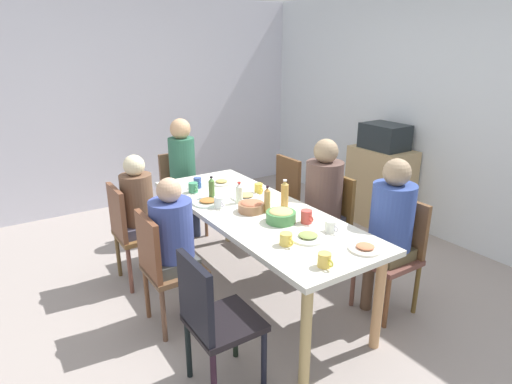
% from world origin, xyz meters
% --- Properties ---
extents(ground_plane, '(6.65, 6.65, 0.00)m').
position_xyz_m(ground_plane, '(0.00, 0.00, 0.00)').
color(ground_plane, '#9C918B').
extents(wall_back, '(5.78, 0.12, 2.60)m').
position_xyz_m(wall_back, '(0.00, 2.34, 1.30)').
color(wall_back, silver).
rests_on(wall_back, ground_plane).
extents(wall_left, '(0.12, 4.80, 2.60)m').
position_xyz_m(wall_left, '(-2.83, 0.00, 1.30)').
color(wall_left, silver).
rests_on(wall_left, ground_plane).
extents(dining_table, '(2.25, 0.83, 0.76)m').
position_xyz_m(dining_table, '(0.00, 0.00, 0.68)').
color(dining_table, silver).
rests_on(dining_table, ground_plane).
extents(chair_0, '(0.40, 0.40, 0.90)m').
position_xyz_m(chair_0, '(-0.75, -0.80, 0.51)').
color(chair_0, brown).
rests_on(chair_0, ground_plane).
extents(person_0, '(0.30, 0.30, 1.15)m').
position_xyz_m(person_0, '(-0.75, -0.70, 0.68)').
color(person_0, '#393A47').
rests_on(person_0, ground_plane).
extents(chair_1, '(0.40, 0.40, 0.90)m').
position_xyz_m(chair_1, '(0.75, 0.80, 0.51)').
color(chair_1, brown).
rests_on(chair_1, ground_plane).
extents(person_1, '(0.32, 0.32, 1.24)m').
position_xyz_m(person_1, '(0.75, 0.71, 0.75)').
color(person_1, brown).
rests_on(person_1, ground_plane).
extents(chair_2, '(0.40, 0.40, 0.90)m').
position_xyz_m(chair_2, '(0.00, 0.80, 0.51)').
color(chair_2, brown).
rests_on(chair_2, ground_plane).
extents(person_2, '(0.33, 0.33, 1.25)m').
position_xyz_m(person_2, '(-0.00, 0.71, 0.76)').
color(person_2, '#38394A').
rests_on(person_2, ground_plane).
extents(chair_3, '(0.40, 0.40, 0.90)m').
position_xyz_m(chair_3, '(-1.51, 0.00, 0.51)').
color(chair_3, brown).
rests_on(chair_3, ground_plane).
extents(person_3, '(0.30, 0.30, 1.30)m').
position_xyz_m(person_3, '(-1.42, 0.00, 0.77)').
color(person_3, '#2A334F').
rests_on(person_3, ground_plane).
extents(chair_4, '(0.40, 0.40, 0.90)m').
position_xyz_m(chair_4, '(0.00, -0.80, 0.51)').
color(chair_4, brown).
rests_on(chair_4, ground_plane).
extents(person_4, '(0.31, 0.31, 1.15)m').
position_xyz_m(person_4, '(0.00, -0.71, 0.69)').
color(person_4, '#49394A').
rests_on(person_4, ground_plane).
extents(chair_5, '(0.40, 0.40, 0.90)m').
position_xyz_m(chair_5, '(0.75, -0.80, 0.51)').
color(chair_5, black).
rests_on(chair_5, ground_plane).
extents(chair_6, '(0.40, 0.40, 0.90)m').
position_xyz_m(chair_6, '(-0.75, 0.80, 0.51)').
color(chair_6, brown).
rests_on(chair_6, ground_plane).
extents(plate_0, '(0.20, 0.20, 0.04)m').
position_xyz_m(plate_0, '(-0.74, 0.10, 0.77)').
color(plate_0, silver).
rests_on(plate_0, dining_table).
extents(plate_1, '(0.21, 0.21, 0.04)m').
position_xyz_m(plate_1, '(0.97, 0.20, 0.77)').
color(plate_1, silver).
rests_on(plate_1, dining_table).
extents(plate_2, '(0.24, 0.24, 0.04)m').
position_xyz_m(plate_2, '(0.64, -0.00, 0.77)').
color(plate_2, white).
rests_on(plate_2, dining_table).
extents(plate_3, '(0.25, 0.25, 0.04)m').
position_xyz_m(plate_3, '(-0.28, 0.08, 0.77)').
color(plate_3, silver).
rests_on(plate_3, dining_table).
extents(plate_4, '(0.25, 0.25, 0.04)m').
position_xyz_m(plate_4, '(-0.34, -0.26, 0.77)').
color(plate_4, white).
rests_on(plate_4, dining_table).
extents(bowl_0, '(0.22, 0.22, 0.10)m').
position_xyz_m(bowl_0, '(0.31, 0.02, 0.81)').
color(bowl_0, '#458346').
rests_on(bowl_0, dining_table).
extents(bowl_1, '(0.21, 0.21, 0.09)m').
position_xyz_m(bowl_1, '(0.01, -0.05, 0.80)').
color(bowl_1, '#996847').
rests_on(bowl_1, dining_table).
extents(cup_0, '(0.12, 0.09, 0.09)m').
position_xyz_m(cup_0, '(-0.67, -0.23, 0.81)').
color(cup_0, '#3D8B63').
rests_on(cup_0, dining_table).
extents(cup_1, '(0.11, 0.07, 0.10)m').
position_xyz_m(cup_1, '(-0.76, -0.15, 0.81)').
color(cup_1, '#3B5395').
rests_on(cup_1, dining_table).
extents(cup_2, '(0.12, 0.08, 0.08)m').
position_xyz_m(cup_2, '(0.64, -0.18, 0.80)').
color(cup_2, '#E3C454').
rests_on(cup_2, dining_table).
extents(cup_3, '(0.12, 0.08, 0.08)m').
position_xyz_m(cup_3, '(0.64, 0.21, 0.80)').
color(cup_3, white).
rests_on(cup_3, dining_table).
extents(cup_4, '(0.12, 0.08, 0.09)m').
position_xyz_m(cup_4, '(-0.20, -0.22, 0.81)').
color(cup_4, white).
rests_on(cup_4, dining_table).
extents(cup_5, '(0.11, 0.07, 0.09)m').
position_xyz_m(cup_5, '(-0.32, 0.24, 0.81)').
color(cup_5, yellow).
rests_on(cup_5, dining_table).
extents(cup_6, '(0.12, 0.08, 0.09)m').
position_xyz_m(cup_6, '(0.99, -0.17, 0.80)').
color(cup_6, '#EAC353').
rests_on(cup_6, dining_table).
extents(cup_7, '(0.12, 0.08, 0.10)m').
position_xyz_m(cup_7, '(0.43, 0.17, 0.81)').
color(cup_7, '#CF4940').
rests_on(cup_7, dining_table).
extents(bottle_0, '(0.06, 0.06, 0.23)m').
position_xyz_m(bottle_0, '(0.08, 0.22, 0.87)').
color(bottle_0, gold).
rests_on(bottle_0, dining_table).
extents(bottle_1, '(0.05, 0.05, 0.20)m').
position_xyz_m(bottle_1, '(-0.42, -0.17, 0.85)').
color(bottle_1, '#4F7537').
rests_on(bottle_1, dining_table).
extents(bottle_2, '(0.05, 0.05, 0.22)m').
position_xyz_m(bottle_2, '(0.09, 0.05, 0.86)').
color(bottle_2, tan).
rests_on(bottle_2, dining_table).
extents(bottle_3, '(0.06, 0.06, 0.18)m').
position_xyz_m(bottle_3, '(-0.21, -0.03, 0.85)').
color(bottle_3, silver).
rests_on(bottle_3, dining_table).
extents(side_cabinet, '(0.70, 0.44, 0.90)m').
position_xyz_m(side_cabinet, '(-0.49, 2.04, 0.45)').
color(side_cabinet, tan).
rests_on(side_cabinet, ground_plane).
extents(microwave, '(0.48, 0.36, 0.28)m').
position_xyz_m(microwave, '(-0.49, 2.04, 1.04)').
color(microwave, '#1D2528').
rests_on(microwave, side_cabinet).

